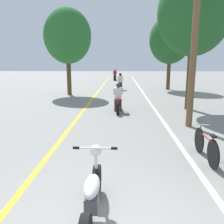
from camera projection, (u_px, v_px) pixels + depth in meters
The scene contains 11 objects.
lane_stripe_center at pixel (92, 100), 15.47m from camera, with size 0.14×48.00×0.01m, color yellow.
lane_stripe_edge at pixel (148, 100), 15.33m from camera, with size 0.14×48.00×0.01m, color white.
utility_pole at pixel (195, 38), 8.48m from camera, with size 1.10×0.24×6.39m.
roadside_tree_right_near at pixel (194, 14), 11.48m from camera, with size 3.54×3.19×6.77m.
roadside_tree_right_far at pixel (170, 40), 20.36m from camera, with size 3.56×3.21×6.34m.
roadside_tree_left at pixel (68, 36), 17.06m from camera, with size 3.42×3.08×6.22m.
motorcycle_foreground at pixel (92, 195), 3.65m from camera, with size 0.76×2.05×1.03m.
motorcycle_rider_lead at pixel (118, 101), 11.79m from camera, with size 0.50×2.15×1.41m.
motorcycle_rider_mid at pixel (120, 83), 20.86m from camera, with size 0.50×2.04×1.47m.
motorcycle_rider_far at pixel (115, 76), 31.45m from camera, with size 0.50×2.17×1.45m.
bicycle_parked at pixel (206, 146), 5.95m from camera, with size 0.44×1.70×0.81m.
Camera 1 is at (0.21, -2.81, 2.44)m, focal length 38.00 mm.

